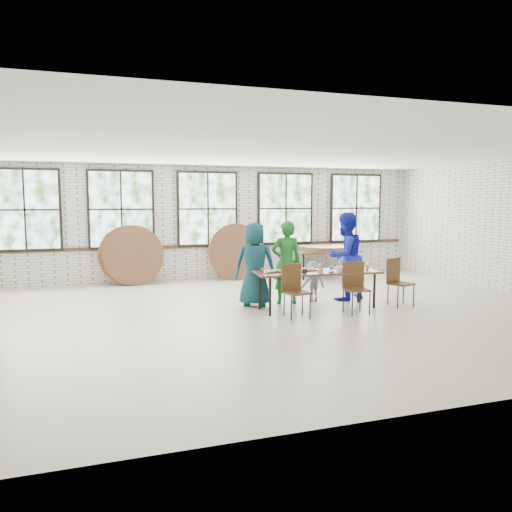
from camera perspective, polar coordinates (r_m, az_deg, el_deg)
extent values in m
plane|color=beige|center=(9.20, 0.79, -6.78)|extent=(12.00, 12.00, 0.00)
plane|color=white|center=(9.01, 0.82, 12.16)|extent=(12.00, 12.00, 0.00)
plane|color=silver|center=(13.30, -5.59, 3.77)|extent=(12.00, 0.00, 12.00)
plane|color=silver|center=(4.97, 18.12, -0.72)|extent=(12.00, 0.00, 12.00)
cube|color=#422819|center=(13.31, -5.54, 1.18)|extent=(11.80, 0.05, 0.08)
cube|color=black|center=(12.98, -24.91, 4.81)|extent=(1.62, 0.05, 1.97)
cube|color=white|center=(12.95, -24.93, 4.80)|extent=(1.50, 0.01, 1.85)
cube|color=black|center=(12.92, -15.14, 5.17)|extent=(1.62, 0.05, 1.97)
cube|color=white|center=(12.89, -15.13, 5.17)|extent=(1.50, 0.01, 1.85)
cube|color=black|center=(13.23, -5.55, 5.38)|extent=(1.62, 0.05, 1.97)
cube|color=white|center=(13.20, -5.52, 5.38)|extent=(1.50, 0.01, 1.85)
cube|color=black|center=(13.89, 3.37, 5.44)|extent=(1.62, 0.05, 1.97)
cube|color=white|center=(13.86, 3.42, 5.44)|extent=(1.50, 0.01, 1.85)
cube|color=black|center=(14.85, 11.32, 5.38)|extent=(1.62, 0.05, 1.97)
cube|color=white|center=(14.82, 11.38, 5.38)|extent=(1.50, 0.01, 1.85)
cube|color=brown|center=(9.68, 7.04, -1.83)|extent=(2.46, 1.02, 0.04)
cylinder|color=black|center=(9.06, 1.62, -4.72)|extent=(0.05, 0.05, 0.70)
cylinder|color=black|center=(9.61, 0.39, -4.07)|extent=(0.05, 0.05, 0.70)
cylinder|color=black|center=(9.99, 13.37, -3.85)|extent=(0.05, 0.05, 0.70)
cylinder|color=black|center=(10.50, 11.64, -3.32)|extent=(0.05, 0.05, 0.70)
cube|color=#52361B|center=(8.95, 4.72, -4.22)|extent=(0.49, 0.48, 0.03)
cube|color=#52361B|center=(9.07, 4.04, -2.48)|extent=(0.42, 0.12, 0.50)
cylinder|color=black|center=(8.78, 4.06, -5.96)|extent=(0.02, 0.02, 0.44)
cylinder|color=black|center=(9.09, 3.24, -5.53)|extent=(0.02, 0.02, 0.44)
cylinder|color=black|center=(8.92, 6.21, -5.78)|extent=(0.02, 0.02, 0.44)
cylinder|color=black|center=(9.22, 5.33, -5.37)|extent=(0.02, 0.02, 0.44)
cube|color=#52361B|center=(9.42, 11.43, -3.80)|extent=(0.48, 0.46, 0.03)
cube|color=#52361B|center=(9.55, 11.06, -2.13)|extent=(0.42, 0.10, 0.50)
cylinder|color=black|center=(9.23, 10.95, -5.45)|extent=(0.02, 0.02, 0.44)
cylinder|color=black|center=(9.52, 9.94, -5.07)|extent=(0.02, 0.02, 0.44)
cylinder|color=black|center=(9.40, 12.87, -5.27)|extent=(0.02, 0.02, 0.44)
cylinder|color=black|center=(9.69, 11.82, -4.91)|extent=(0.02, 0.02, 0.44)
cube|color=#52361B|center=(10.29, 16.25, -3.07)|extent=(0.53, 0.52, 0.03)
cube|color=#52361B|center=(10.36, 15.43, -1.59)|extent=(0.40, 0.18, 0.50)
cylinder|color=black|center=(10.09, 15.91, -4.57)|extent=(0.02, 0.02, 0.44)
cylinder|color=black|center=(10.37, 14.85, -4.25)|extent=(0.02, 0.02, 0.44)
cylinder|color=black|center=(10.30, 17.57, -4.41)|extent=(0.02, 0.02, 0.44)
cylinder|color=black|center=(10.57, 16.49, -4.10)|extent=(0.02, 0.02, 0.44)
imported|color=#154953|center=(9.87, -0.13, -0.97)|extent=(0.95, 0.80, 1.66)
imported|color=#1B6722|center=(10.10, 3.47, -0.75)|extent=(0.68, 0.51, 1.69)
imported|color=#191542|center=(10.39, 6.52, -2.92)|extent=(0.58, 0.38, 0.85)
imported|color=#1A21B7|center=(10.66, 10.15, -0.03)|extent=(1.07, 0.95, 1.85)
cube|color=brown|center=(13.76, 7.98, 0.56)|extent=(1.82, 0.79, 0.04)
cylinder|color=black|center=(13.22, 5.45, -1.25)|extent=(0.04, 0.04, 0.70)
cylinder|color=black|center=(13.73, 4.53, -0.97)|extent=(0.04, 0.04, 0.70)
cylinder|color=black|center=(13.92, 11.34, -0.97)|extent=(0.04, 0.04, 0.70)
cylinder|color=black|center=(14.40, 10.25, -0.71)|extent=(0.04, 0.04, 0.70)
cube|color=black|center=(9.47, 2.01, -1.79)|extent=(0.44, 0.33, 0.02)
cube|color=black|center=(9.73, 5.86, -1.60)|extent=(0.44, 0.33, 0.02)
cube|color=black|center=(10.10, 10.34, -1.38)|extent=(0.44, 0.33, 0.02)
cylinder|color=black|center=(9.33, 5.54, -1.70)|extent=(0.09, 0.09, 0.09)
cube|color=red|center=(9.52, 7.42, -1.51)|extent=(0.06, 0.07, 0.11)
cylinder|color=#1675A9|center=(9.69, 8.60, -1.43)|extent=(0.07, 0.07, 0.10)
cylinder|color=orange|center=(10.02, 12.59, -1.23)|extent=(0.07, 0.07, 0.11)
cylinder|color=white|center=(9.67, 9.67, -1.46)|extent=(0.17, 0.17, 0.10)
ellipsoid|color=white|center=(9.29, 4.46, -1.86)|extent=(0.11, 0.11, 0.05)
ellipsoid|color=white|center=(9.51, 8.62, -1.73)|extent=(0.11, 0.11, 0.05)
ellipsoid|color=white|center=(9.90, 10.19, -1.44)|extent=(0.11, 0.11, 0.05)
cylinder|color=brown|center=(13.76, 7.98, 0.73)|extent=(1.50, 1.50, 0.04)
cylinder|color=brown|center=(13.75, 7.98, 0.91)|extent=(1.50, 1.50, 0.04)
cylinder|color=brown|center=(13.75, 7.99, 1.10)|extent=(1.50, 1.50, 0.04)
cylinder|color=brown|center=(12.81, -14.28, 0.07)|extent=(1.50, 0.35, 1.48)
cylinder|color=brown|center=(12.72, -13.83, 0.04)|extent=(1.50, 0.30, 1.49)
cylinder|color=brown|center=(13.19, -2.29, 0.44)|extent=(1.50, 0.23, 1.49)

